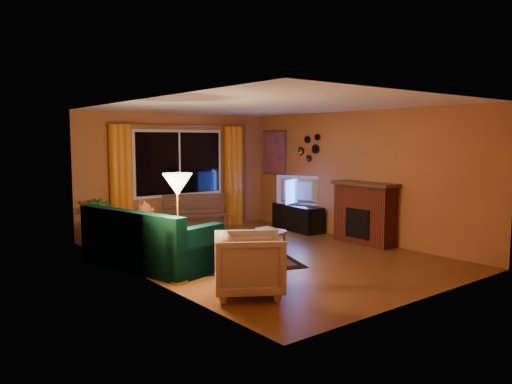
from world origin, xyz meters
TOP-DOWN VIEW (x-y plane):
  - floor at (0.00, 0.00)m, footprint 4.50×6.00m
  - ceiling at (0.00, 0.00)m, footprint 4.50×6.00m
  - wall_back at (0.00, 3.01)m, footprint 4.50×0.02m
  - wall_left at (-2.26, 0.00)m, footprint 0.02×6.00m
  - wall_right at (2.26, 0.00)m, footprint 0.02×6.00m
  - window at (0.00, 2.94)m, footprint 2.00×0.02m
  - curtain_rod at (0.00, 2.90)m, footprint 3.20×0.03m
  - curtain_left at (-1.35, 2.88)m, footprint 0.36×0.36m
  - curtain_right at (1.35, 2.88)m, footprint 0.36×0.36m
  - bench at (0.04, 2.40)m, footprint 1.37×0.88m
  - potted_plant at (-2.00, 2.39)m, footprint 0.52×0.52m
  - sofa at (-1.88, 0.55)m, footprint 1.46×2.39m
  - dog at (-1.83, 1.06)m, footprint 0.48×0.56m
  - armchair at (-1.54, -1.54)m, footprint 1.11×1.13m
  - floor_lamp at (-2.00, -0.55)m, footprint 0.32×0.32m
  - rug at (-0.42, 0.63)m, footprint 2.74×3.38m
  - coffee_table at (-0.08, 0.06)m, footprint 1.06×1.06m
  - tv_console at (2.00, 1.40)m, footprint 0.56×1.34m
  - television at (2.00, 1.40)m, footprint 0.57×1.06m
  - fireplace at (2.05, -0.40)m, footprint 0.40×1.20m
  - mirror_cluster at (2.21, 1.30)m, footprint 0.06×0.60m
  - painting at (2.22, 2.45)m, footprint 0.04×0.76m

SIDE VIEW (x-z plane):
  - floor at x=0.00m, z-range -0.02..0.00m
  - rug at x=-0.42m, z-range 0.00..0.02m
  - coffee_table at x=-0.08m, z-range 0.00..0.38m
  - bench at x=0.04m, z-range 0.00..0.40m
  - tv_console at x=2.00m, z-range 0.00..0.54m
  - armchair at x=-1.54m, z-range 0.00..0.86m
  - potted_plant at x=-2.00m, z-range 0.00..0.88m
  - sofa at x=-1.88m, z-range 0.00..0.90m
  - fireplace at x=2.05m, z-range 0.00..1.10m
  - dog at x=-1.83m, z-range 0.45..0.96m
  - floor_lamp at x=-2.00m, z-range 0.00..1.50m
  - television at x=2.00m, z-range 0.54..1.17m
  - curtain_left at x=-1.35m, z-range 0.00..2.24m
  - curtain_right at x=1.35m, z-range 0.00..2.24m
  - wall_back at x=0.00m, z-range 0.00..2.50m
  - wall_left at x=-2.26m, z-range 0.00..2.50m
  - wall_right at x=2.26m, z-range 0.00..2.50m
  - window at x=0.00m, z-range 0.80..2.10m
  - painting at x=2.22m, z-range 1.17..2.13m
  - mirror_cluster at x=2.21m, z-range 1.52..2.08m
  - curtain_rod at x=0.00m, z-range 2.23..2.27m
  - ceiling at x=0.00m, z-range 2.50..2.52m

